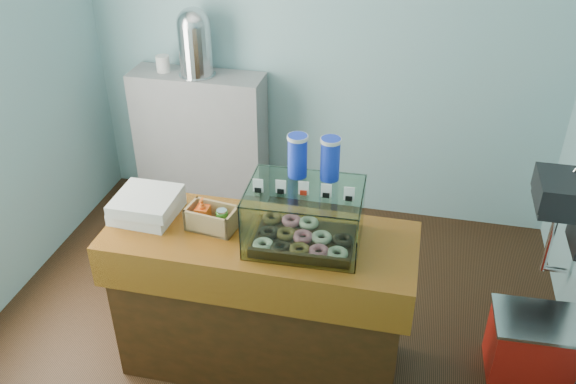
% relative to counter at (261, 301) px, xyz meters
% --- Properties ---
extents(ground, '(3.50, 3.50, 0.00)m').
position_rel_counter_xyz_m(ground, '(0.00, 0.25, -0.46)').
color(ground, black).
rests_on(ground, ground).
extents(room_shell, '(3.54, 3.04, 2.82)m').
position_rel_counter_xyz_m(room_shell, '(0.03, 0.26, 1.25)').
color(room_shell, '#80B2BA').
rests_on(room_shell, ground).
extents(counter, '(1.60, 0.60, 0.90)m').
position_rel_counter_xyz_m(counter, '(0.00, 0.00, 0.00)').
color(counter, '#43200D').
rests_on(counter, ground).
extents(back_shelf, '(1.00, 0.32, 1.10)m').
position_rel_counter_xyz_m(back_shelf, '(-0.90, 1.57, 0.09)').
color(back_shelf, gray).
rests_on(back_shelf, ground).
extents(display_case, '(0.57, 0.43, 0.52)m').
position_rel_counter_xyz_m(display_case, '(0.23, 0.02, 0.61)').
color(display_case, '#351C10').
rests_on(display_case, counter).
extents(condiment_crate, '(0.27, 0.18, 0.16)m').
position_rel_counter_xyz_m(condiment_crate, '(-0.26, 0.01, 0.50)').
color(condiment_crate, '#A48152').
rests_on(condiment_crate, counter).
extents(pastry_boxes, '(0.33, 0.33, 0.13)m').
position_rel_counter_xyz_m(pastry_boxes, '(-0.63, 0.05, 0.51)').
color(pastry_boxes, silver).
rests_on(pastry_boxes, counter).
extents(coffee_urn, '(0.27, 0.27, 0.49)m').
position_rel_counter_xyz_m(coffee_urn, '(-0.88, 1.56, 0.90)').
color(coffee_urn, silver).
rests_on(coffee_urn, back_shelf).
extents(red_cooler, '(0.47, 0.37, 0.40)m').
position_rel_counter_xyz_m(red_cooler, '(1.48, 0.25, -0.26)').
color(red_cooler, red).
rests_on(red_cooler, ground).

